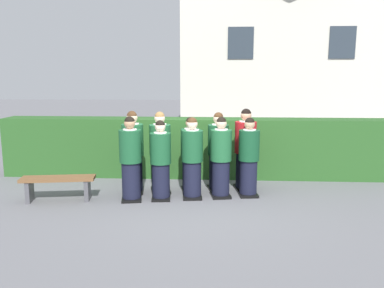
# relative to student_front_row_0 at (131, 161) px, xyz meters

# --- Properties ---
(ground_plane) EXTENTS (60.00, 60.00, 0.00)m
(ground_plane) POSITION_rel_student_front_row_0_xyz_m (1.17, 0.20, -0.79)
(ground_plane) COLOR slate
(student_front_row_0) EXTENTS (0.46, 0.53, 1.65)m
(student_front_row_0) POSITION_rel_student_front_row_0_xyz_m (0.00, 0.00, 0.00)
(student_front_row_0) COLOR black
(student_front_row_0) RESTS_ON ground
(student_front_row_1) EXTENTS (0.41, 0.48, 1.57)m
(student_front_row_1) POSITION_rel_student_front_row_0_xyz_m (0.57, 0.09, -0.04)
(student_front_row_1) COLOR black
(student_front_row_1) RESTS_ON ground
(student_front_row_2) EXTENTS (0.42, 0.53, 1.62)m
(student_front_row_2) POSITION_rel_student_front_row_0_xyz_m (1.19, 0.21, -0.02)
(student_front_row_2) COLOR black
(student_front_row_2) RESTS_ON ground
(student_front_row_3) EXTENTS (0.45, 0.52, 1.62)m
(student_front_row_3) POSITION_rel_student_front_row_0_xyz_m (1.76, 0.31, -0.02)
(student_front_row_3) COLOR black
(student_front_row_3) RESTS_ON ground
(student_front_row_4) EXTENTS (0.42, 0.53, 1.60)m
(student_front_row_4) POSITION_rel_student_front_row_0_xyz_m (2.32, 0.42, -0.03)
(student_front_row_4) COLOR black
(student_front_row_4) RESTS_ON ground
(student_rear_row_0) EXTENTS (0.47, 0.55, 1.71)m
(student_rear_row_0) POSITION_rel_student_front_row_0_xyz_m (-0.06, 0.50, 0.03)
(student_rear_row_0) COLOR black
(student_rear_row_0) RESTS_ON ground
(student_rear_row_1) EXTENTS (0.49, 0.56, 1.69)m
(student_rear_row_1) POSITION_rel_student_front_row_0_xyz_m (0.50, 0.56, 0.02)
(student_rear_row_1) COLOR black
(student_rear_row_1) RESTS_ON ground
(student_rear_row_2) EXTENTS (0.45, 0.52, 1.57)m
(student_rear_row_2) POSITION_rel_student_front_row_0_xyz_m (1.12, 0.68, -0.04)
(student_rear_row_2) COLOR black
(student_rear_row_2) RESTS_ON ground
(student_rear_row_3) EXTENTS (0.48, 0.57, 1.67)m
(student_rear_row_3) POSITION_rel_student_front_row_0_xyz_m (1.70, 0.78, 0.01)
(student_rear_row_3) COLOR black
(student_rear_row_3) RESTS_ON ground
(student_in_red_blazer) EXTENTS (0.48, 0.56, 1.74)m
(student_in_red_blazer) POSITION_rel_student_front_row_0_xyz_m (2.28, 0.85, 0.04)
(student_in_red_blazer) COLOR black
(student_in_red_blazer) RESTS_ON ground
(hedge) EXTENTS (9.23, 0.70, 1.41)m
(hedge) POSITION_rel_student_front_row_0_xyz_m (1.17, 1.89, -0.08)
(hedge) COLOR #285623
(hedge) RESTS_ON ground
(school_building_main) EXTENTS (8.27, 3.67, 8.03)m
(school_building_main) POSITION_rel_student_front_row_0_xyz_m (4.29, 8.57, 3.33)
(school_building_main) COLOR beige
(school_building_main) RESTS_ON ground
(wooden_bench) EXTENTS (1.44, 0.57, 0.48)m
(wooden_bench) POSITION_rel_student_front_row_0_xyz_m (-1.41, -0.15, -0.44)
(wooden_bench) COLOR brown
(wooden_bench) RESTS_ON ground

